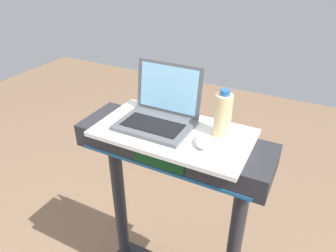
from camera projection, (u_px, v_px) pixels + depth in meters
name	position (u px, v px, depth m)	size (l,w,h in m)	color
desk_board	(173.00, 133.00, 1.38)	(0.69, 0.38, 0.02)	white
laptop	(159.00, 113.00, 1.42)	(0.33, 0.28, 0.25)	#515459
computer_mouse	(201.00, 142.00, 1.27)	(0.06, 0.10, 0.03)	#B2B2B7
water_bottle	(223.00, 114.00, 1.30)	(0.07, 0.07, 0.21)	beige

